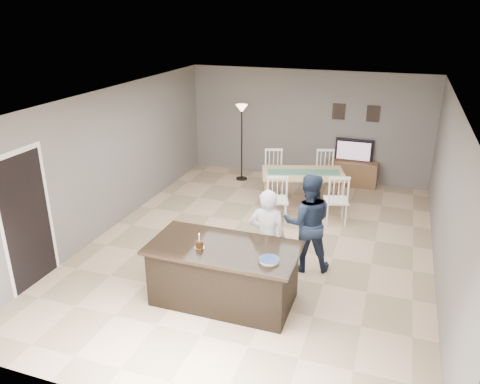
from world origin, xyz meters
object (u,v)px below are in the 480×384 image
(woman, at_px, (267,238))
(birthday_cake, at_px, (199,244))
(tv_console, at_px, (352,173))
(kitchen_island, at_px, (224,273))
(television, at_px, (354,150))
(floor_lamp, at_px, (242,122))
(plate_stack, at_px, (269,260))
(dining_table, at_px, (303,179))
(man, at_px, (308,223))

(woman, height_order, birthday_cake, woman)
(tv_console, bearing_deg, kitchen_island, -102.16)
(kitchen_island, xyz_separation_m, television, (1.20, 5.64, 0.41))
(tv_console, bearing_deg, woman, -98.62)
(tv_console, distance_m, floor_lamp, 2.96)
(plate_stack, xyz_separation_m, floor_lamp, (-2.21, 5.27, 0.55))
(kitchen_island, xyz_separation_m, floor_lamp, (-1.47, 5.08, 1.02))
(television, distance_m, dining_table, 2.03)
(television, bearing_deg, floor_lamp, 11.84)
(television, xyz_separation_m, man, (-0.25, -4.31, -0.03))
(kitchen_island, xyz_separation_m, plate_stack, (0.73, -0.19, 0.47))
(birthday_cake, bearing_deg, floor_lamp, 102.58)
(kitchen_island, bearing_deg, tv_console, 77.84)
(television, distance_m, plate_stack, 5.85)
(tv_console, bearing_deg, birthday_cake, -104.78)
(woman, bearing_deg, birthday_cake, 43.13)
(kitchen_island, xyz_separation_m, dining_table, (0.35, 3.80, 0.22))
(tv_console, relative_size, woman, 0.76)
(birthday_cake, relative_size, floor_lamp, 0.12)
(television, bearing_deg, tv_console, 90.00)
(tv_console, bearing_deg, man, -93.37)
(plate_stack, bearing_deg, floor_lamp, 112.71)
(television, bearing_deg, plate_stack, 85.43)
(plate_stack, bearing_deg, kitchen_island, 165.33)
(kitchen_island, bearing_deg, woman, 55.77)
(tv_console, distance_m, plate_stack, 5.81)
(kitchen_island, relative_size, birthday_cake, 9.62)
(dining_table, bearing_deg, birthday_cake, -117.08)
(man, height_order, plate_stack, man)
(tv_console, xyz_separation_m, plate_stack, (-0.47, -5.76, 0.62))
(plate_stack, bearing_deg, television, 85.43)
(man, xyz_separation_m, birthday_cake, (-1.26, -1.47, 0.12))
(man, bearing_deg, plate_stack, 65.61)
(television, xyz_separation_m, woman, (-0.74, -4.97, -0.07))
(tv_console, distance_m, dining_table, 1.99)
(birthday_cake, height_order, floor_lamp, floor_lamp)
(tv_console, relative_size, plate_stack, 4.34)
(tv_console, bearing_deg, plate_stack, -94.62)
(tv_console, relative_size, man, 0.72)
(kitchen_island, relative_size, man, 1.30)
(kitchen_island, bearing_deg, man, 54.47)
(tv_console, distance_m, television, 0.57)
(kitchen_island, distance_m, man, 1.68)
(man, distance_m, plate_stack, 1.54)
(kitchen_island, relative_size, dining_table, 0.92)
(dining_table, height_order, floor_lamp, floor_lamp)
(television, height_order, plate_stack, television)
(birthday_cake, xyz_separation_m, dining_table, (0.66, 3.94, -0.28))
(kitchen_island, relative_size, plate_stack, 7.78)
(dining_table, bearing_deg, woman, -105.67)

